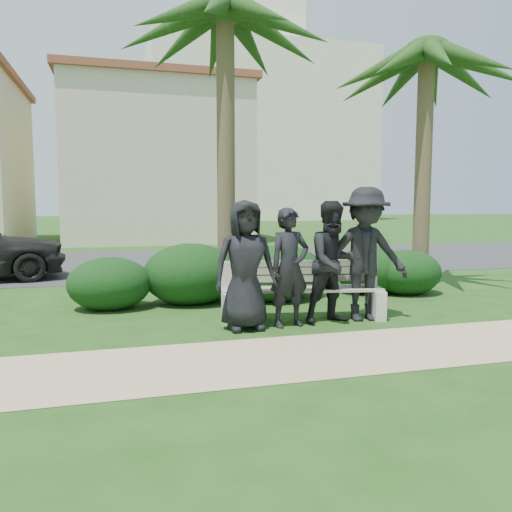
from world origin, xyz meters
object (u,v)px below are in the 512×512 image
object	(u,v)px
park_bench	(301,294)
palm_right	(427,55)
man_a	(245,265)
palm_left	(225,12)
man_b	(290,267)
man_d	(365,254)
man_c	(334,262)

from	to	relation	value
park_bench	palm_right	world-z (taller)	palm_right
man_a	palm_left	xyz separation A→B (m)	(0.26, 2.40, 4.10)
man_b	man_d	world-z (taller)	man_d
man_c	man_a	bearing A→B (deg)	172.55
palm_left	palm_right	bearing A→B (deg)	0.24
man_d	man_b	bearing A→B (deg)	-170.73
man_d	palm_right	xyz separation A→B (m)	(2.48, 2.36, 3.61)
park_bench	man_c	distance (m)	0.69
man_a	palm_right	xyz separation A→B (m)	(4.27, 2.42, 3.71)
palm_right	man_d	bearing A→B (deg)	-136.45
man_b	man_d	bearing A→B (deg)	-8.03
man_b	palm_right	xyz separation A→B (m)	(3.65, 2.42, 3.76)
man_c	palm_right	world-z (taller)	palm_right
man_c	palm_right	distance (m)	5.32
man_a	palm_left	size ratio (longest dim) A/B	0.29
park_bench	palm_left	distance (m)	5.07
man_d	palm_right	bearing A→B (deg)	49.90
man_c	man_d	world-z (taller)	man_d
palm_left	palm_right	distance (m)	4.03
man_b	man_c	xyz separation A→B (m)	(0.67, 0.04, 0.05)
park_bench	palm_right	bearing A→B (deg)	42.06
man_a	palm_left	bearing A→B (deg)	81.59
man_b	palm_left	world-z (taller)	palm_left
man_b	man_d	size ratio (longest dim) A/B	0.85
man_c	palm_left	world-z (taller)	palm_left
man_a	palm_left	world-z (taller)	palm_left
man_c	palm_right	size ratio (longest dim) A/B	0.31
man_a	man_c	xyz separation A→B (m)	(1.29, 0.04, -0.01)
man_b	park_bench	bearing A→B (deg)	38.42
man_b	palm_left	xyz separation A→B (m)	(-0.36, 2.40, 4.16)
man_a	man_b	size ratio (longest dim) A/B	1.07
park_bench	man_d	bearing A→B (deg)	-9.25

